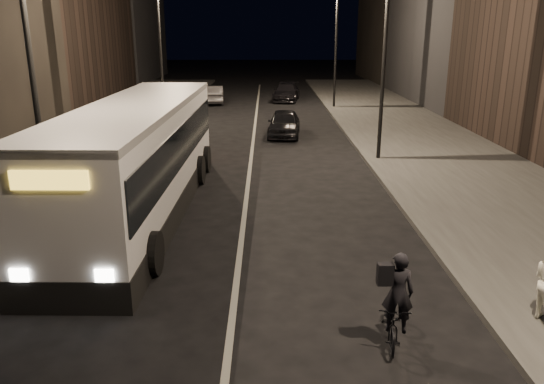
{
  "coord_description": "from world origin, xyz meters",
  "views": [
    {
      "loc": [
        0.71,
        -10.6,
        5.6
      ],
      "look_at": [
        0.84,
        2.64,
        1.5
      ],
      "focal_mm": 35.0,
      "sensor_mm": 36.0,
      "label": 1
    }
  ],
  "objects_px": {
    "streetlight_left_near": "(38,38)",
    "cyclist_on_bicycle": "(394,312)",
    "car_mid": "(214,94)",
    "car_near": "(284,123)",
    "streetlight_right_far": "(333,32)",
    "streetlight_right_mid": "(379,34)",
    "car_far": "(286,92)",
    "streetlight_left_far": "(164,32)",
    "city_bus": "(139,154)"
  },
  "relations": [
    {
      "from": "streetlight_right_mid",
      "to": "car_mid",
      "type": "relative_size",
      "value": 1.96
    },
    {
      "from": "car_mid",
      "to": "car_far",
      "type": "relative_size",
      "value": 0.88
    },
    {
      "from": "car_near",
      "to": "streetlight_left_near",
      "type": "bearing_deg",
      "value": -112.25
    },
    {
      "from": "streetlight_right_mid",
      "to": "car_mid",
      "type": "xyz_separation_m",
      "value": [
        -8.72,
        18.91,
        -4.68
      ]
    },
    {
      "from": "streetlight_left_near",
      "to": "car_mid",
      "type": "distance_m",
      "value": 27.38
    },
    {
      "from": "streetlight_right_mid",
      "to": "streetlight_right_far",
      "type": "distance_m",
      "value": 16.0
    },
    {
      "from": "city_bus",
      "to": "car_mid",
      "type": "bearing_deg",
      "value": 91.6
    },
    {
      "from": "streetlight_left_near",
      "to": "city_bus",
      "type": "relative_size",
      "value": 0.63
    },
    {
      "from": "streetlight_right_mid",
      "to": "car_mid",
      "type": "bearing_deg",
      "value": 114.76
    },
    {
      "from": "city_bus",
      "to": "car_far",
      "type": "height_order",
      "value": "city_bus"
    },
    {
      "from": "streetlight_right_mid",
      "to": "cyclist_on_bicycle",
      "type": "relative_size",
      "value": 4.35
    },
    {
      "from": "car_near",
      "to": "car_far",
      "type": "relative_size",
      "value": 0.87
    },
    {
      "from": "car_mid",
      "to": "car_far",
      "type": "xyz_separation_m",
      "value": [
        5.68,
        1.45,
        0.0
      ]
    },
    {
      "from": "car_far",
      "to": "car_near",
      "type": "bearing_deg",
      "value": -84.74
    },
    {
      "from": "streetlight_left_far",
      "to": "city_bus",
      "type": "xyz_separation_m",
      "value": [
        2.09,
        -16.59,
        -3.48
      ]
    },
    {
      "from": "streetlight_left_near",
      "to": "streetlight_left_far",
      "type": "distance_m",
      "value": 18.0
    },
    {
      "from": "car_near",
      "to": "car_mid",
      "type": "height_order",
      "value": "car_near"
    },
    {
      "from": "cyclist_on_bicycle",
      "to": "car_mid",
      "type": "height_order",
      "value": "cyclist_on_bicycle"
    },
    {
      "from": "streetlight_right_far",
      "to": "city_bus",
      "type": "distance_m",
      "value": 24.41
    },
    {
      "from": "streetlight_right_mid",
      "to": "car_far",
      "type": "bearing_deg",
      "value": 98.48
    },
    {
      "from": "streetlight_right_far",
      "to": "city_bus",
      "type": "height_order",
      "value": "streetlight_right_far"
    },
    {
      "from": "streetlight_left_near",
      "to": "streetlight_left_far",
      "type": "bearing_deg",
      "value": 90.0
    },
    {
      "from": "streetlight_left_near",
      "to": "cyclist_on_bicycle",
      "type": "distance_m",
      "value": 11.33
    },
    {
      "from": "car_mid",
      "to": "car_far",
      "type": "height_order",
      "value": "car_far"
    },
    {
      "from": "streetlight_right_far",
      "to": "car_near",
      "type": "distance_m",
      "value": 11.8
    },
    {
      "from": "streetlight_left_near",
      "to": "cyclist_on_bicycle",
      "type": "xyz_separation_m",
      "value": [
        8.38,
        -5.98,
        -4.74
      ]
    },
    {
      "from": "streetlight_right_mid",
      "to": "car_mid",
      "type": "height_order",
      "value": "streetlight_right_mid"
    },
    {
      "from": "streetlight_right_mid",
      "to": "streetlight_left_far",
      "type": "xyz_separation_m",
      "value": [
        -10.66,
        10.0,
        0.0
      ]
    },
    {
      "from": "streetlight_left_far",
      "to": "car_far",
      "type": "bearing_deg",
      "value": 53.63
    },
    {
      "from": "streetlight_left_far",
      "to": "car_near",
      "type": "bearing_deg",
      "value": -31.02
    },
    {
      "from": "car_mid",
      "to": "car_near",
      "type": "bearing_deg",
      "value": 107.33
    },
    {
      "from": "cyclist_on_bicycle",
      "to": "car_mid",
      "type": "bearing_deg",
      "value": 111.51
    },
    {
      "from": "streetlight_right_mid",
      "to": "car_far",
      "type": "relative_size",
      "value": 1.72
    },
    {
      "from": "car_near",
      "to": "car_far",
      "type": "bearing_deg",
      "value": 92.05
    },
    {
      "from": "car_mid",
      "to": "streetlight_left_near",
      "type": "bearing_deg",
      "value": 82.16
    },
    {
      "from": "streetlight_left_near",
      "to": "car_near",
      "type": "bearing_deg",
      "value": 63.16
    },
    {
      "from": "streetlight_right_far",
      "to": "streetlight_left_far",
      "type": "bearing_deg",
      "value": -150.64
    },
    {
      "from": "streetlight_right_far",
      "to": "streetlight_left_near",
      "type": "xyz_separation_m",
      "value": [
        -10.66,
        -24.0,
        0.0
      ]
    },
    {
      "from": "streetlight_left_far",
      "to": "cyclist_on_bicycle",
      "type": "bearing_deg",
      "value": -70.75
    },
    {
      "from": "streetlight_right_far",
      "to": "car_mid",
      "type": "bearing_deg",
      "value": 161.57
    },
    {
      "from": "streetlight_left_far",
      "to": "car_mid",
      "type": "bearing_deg",
      "value": 77.69
    },
    {
      "from": "streetlight_right_far",
      "to": "car_mid",
      "type": "height_order",
      "value": "streetlight_right_far"
    },
    {
      "from": "car_mid",
      "to": "streetlight_left_far",
      "type": "bearing_deg",
      "value": 73.98
    },
    {
      "from": "streetlight_left_far",
      "to": "streetlight_right_far",
      "type": "bearing_deg",
      "value": 29.36
    },
    {
      "from": "streetlight_right_far",
      "to": "streetlight_left_near",
      "type": "bearing_deg",
      "value": -113.96
    },
    {
      "from": "cyclist_on_bicycle",
      "to": "car_far",
      "type": "height_order",
      "value": "cyclist_on_bicycle"
    },
    {
      "from": "car_near",
      "to": "car_mid",
      "type": "relative_size",
      "value": 0.99
    },
    {
      "from": "streetlight_right_far",
      "to": "cyclist_on_bicycle",
      "type": "xyz_separation_m",
      "value": [
        -2.29,
        -29.98,
        -4.74
      ]
    },
    {
      "from": "cyclist_on_bicycle",
      "to": "car_mid",
      "type": "distance_m",
      "value": 33.51
    },
    {
      "from": "streetlight_left_near",
      "to": "car_mid",
      "type": "relative_size",
      "value": 1.96
    }
  ]
}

